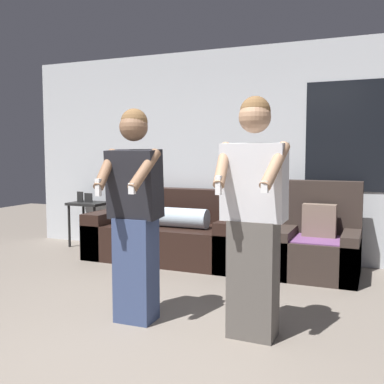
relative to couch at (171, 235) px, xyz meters
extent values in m
plane|color=slate|center=(0.88, -2.83, -0.31)|extent=(14.00, 14.00, 0.00)
cube|color=silver|center=(0.88, 0.52, 1.04)|extent=(6.61, 0.06, 2.70)
cube|color=black|center=(2.14, 0.49, 1.24)|extent=(1.10, 0.01, 1.30)
cube|color=black|center=(0.00, -0.05, -0.09)|extent=(2.05, 0.97, 0.45)
cube|color=black|center=(0.00, 0.33, 0.35)|extent=(2.05, 0.22, 0.44)
cube|color=black|center=(-0.89, -0.05, -0.02)|extent=(0.28, 0.97, 0.59)
cube|color=black|center=(0.89, -0.05, -0.02)|extent=(0.28, 0.97, 0.59)
cylinder|color=silver|center=(0.00, -0.17, 0.25)|extent=(1.10, 0.24, 0.24)
cube|color=#332823|center=(1.84, -0.12, -0.10)|extent=(0.87, 0.81, 0.42)
cube|color=#332823|center=(1.84, 0.18, 0.42)|extent=(0.87, 0.20, 0.62)
cube|color=#332823|center=(1.49, -0.12, -0.05)|extent=(0.18, 0.81, 0.52)
cube|color=#332823|center=(2.18, -0.12, -0.05)|extent=(0.18, 0.81, 0.52)
cube|color=#704275|center=(1.84, -0.16, 0.12)|extent=(0.74, 0.65, 0.01)
cube|color=#7A6656|center=(1.84, -0.06, 0.30)|extent=(0.36, 0.14, 0.36)
cube|color=black|center=(-1.45, 0.25, 0.31)|extent=(0.52, 0.42, 0.04)
cylinder|color=black|center=(-1.67, 0.08, -0.01)|extent=(0.04, 0.04, 0.61)
cylinder|color=black|center=(-1.23, 0.08, -0.01)|extent=(0.04, 0.04, 0.61)
cylinder|color=black|center=(-1.67, 0.42, -0.01)|extent=(0.04, 0.04, 0.61)
cylinder|color=black|center=(-1.23, 0.42, -0.01)|extent=(0.04, 0.04, 0.61)
cube|color=black|center=(-1.58, 0.23, 0.40)|extent=(0.10, 0.02, 0.17)
cube|color=black|center=(-1.45, 0.25, 0.39)|extent=(0.13, 0.02, 0.15)
cube|color=#384770|center=(0.65, -2.03, 0.11)|extent=(0.31, 0.25, 0.84)
cube|color=black|center=(0.65, -2.04, 0.80)|extent=(0.41, 0.26, 0.55)
sphere|color=brown|center=(0.65, -2.04, 1.25)|extent=(0.22, 0.22, 0.22)
sphere|color=brown|center=(0.65, -2.03, 1.29)|extent=(0.21, 0.21, 0.21)
cylinder|color=brown|center=(0.48, -2.19, 0.92)|extent=(0.15, 0.36, 0.32)
cube|color=white|center=(0.51, -2.34, 0.79)|extent=(0.04, 0.04, 0.13)
cylinder|color=brown|center=(0.82, -2.18, 0.92)|extent=(0.13, 0.36, 0.32)
cube|color=white|center=(0.80, -2.33, 0.79)|extent=(0.04, 0.04, 0.08)
cube|color=#56514C|center=(1.60, -1.97, 0.12)|extent=(0.35, 0.25, 0.87)
cube|color=silver|center=(1.60, -1.97, 0.84)|extent=(0.46, 0.25, 0.57)
sphere|color=#A37A5B|center=(1.60, -1.98, 1.30)|extent=(0.23, 0.23, 0.23)
sphere|color=brown|center=(1.60, -1.97, 1.34)|extent=(0.22, 0.22, 0.22)
cylinder|color=#A37A5B|center=(1.41, -2.12, 0.97)|extent=(0.14, 0.37, 0.33)
cube|color=white|center=(1.43, -2.27, 0.83)|extent=(0.04, 0.04, 0.13)
cylinder|color=#A37A5B|center=(1.78, -2.13, 0.97)|extent=(0.16, 0.37, 0.33)
cube|color=white|center=(1.75, -2.28, 0.83)|extent=(0.05, 0.04, 0.08)
camera|label=1|loc=(2.44, -5.13, 1.06)|focal=42.00mm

